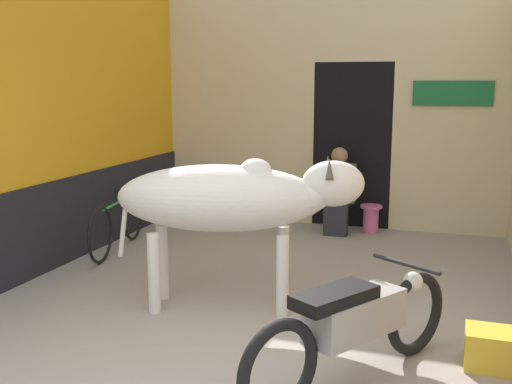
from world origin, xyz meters
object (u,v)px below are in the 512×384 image
at_px(cow, 233,199).
at_px(motorcycle_near, 355,323).
at_px(plastic_stool, 371,218).
at_px(bicycle, 118,223).
at_px(shopkeeper_seated, 338,189).
at_px(crate, 497,349).

xyz_separation_m(cow, motorcycle_near, (1.28, -1.04, -0.58)).
height_order(cow, plastic_stool, cow).
relative_size(motorcycle_near, bicycle, 1.05).
bearing_deg(bicycle, shopkeeper_seated, 35.03).
height_order(cow, shopkeeper_seated, cow).
relative_size(cow, shopkeeper_seated, 1.92).
bearing_deg(bicycle, motorcycle_near, -35.66).
bearing_deg(shopkeeper_seated, plastic_stool, 23.68).
distance_m(plastic_stool, crate, 3.93).
xyz_separation_m(bicycle, plastic_stool, (2.81, 1.86, -0.13)).
bearing_deg(bicycle, crate, -23.20).
xyz_separation_m(motorcycle_near, plastic_stool, (-0.47, 4.21, -0.23)).
bearing_deg(motorcycle_near, shopkeeper_seated, 102.51).
xyz_separation_m(cow, plastic_stool, (0.81, 3.16, -0.81)).
xyz_separation_m(plastic_stool, crate, (1.41, -3.67, -0.07)).
relative_size(motorcycle_near, shopkeeper_seated, 1.50).
bearing_deg(cow, crate, -12.76).
bearing_deg(cow, shopkeeper_seated, 82.61).
xyz_separation_m(motorcycle_near, shopkeeper_seated, (-0.89, 4.02, 0.18)).
distance_m(shopkeeper_seated, crate, 3.96).
distance_m(cow, crate, 2.44).
relative_size(plastic_stool, crate, 0.87).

